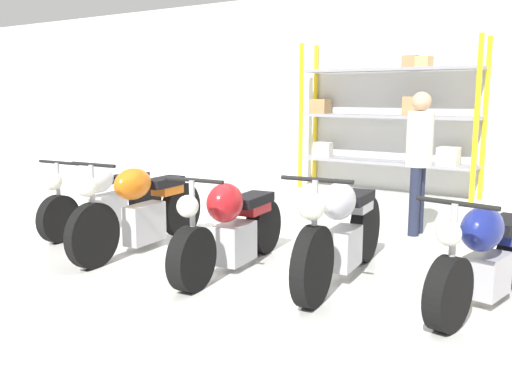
% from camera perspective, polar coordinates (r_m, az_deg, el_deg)
% --- Properties ---
extents(ground_plane, '(30.00, 30.00, 0.00)m').
position_cam_1_polar(ground_plane, '(5.85, -2.24, -7.32)').
color(ground_plane, silver).
extents(back_wall, '(30.00, 0.08, 3.60)m').
position_cam_1_polar(back_wall, '(10.37, 15.91, 9.85)').
color(back_wall, silver).
rests_on(back_wall, ground_plane).
extents(shelving_rack, '(3.19, 0.63, 2.62)m').
position_cam_1_polar(shelving_rack, '(10.17, 12.93, 7.33)').
color(shelving_rack, yellow).
rests_on(shelving_rack, ground_plane).
extents(motorcycle_white, '(0.63, 2.11, 0.96)m').
position_cam_1_polar(motorcycle_white, '(7.53, -14.87, -0.42)').
color(motorcycle_white, black).
rests_on(motorcycle_white, ground_plane).
extents(motorcycle_orange, '(0.56, 2.13, 1.05)m').
position_cam_1_polar(motorcycle_orange, '(6.39, -11.50, -1.61)').
color(motorcycle_orange, black).
rests_on(motorcycle_orange, ground_plane).
extents(motorcycle_red, '(0.59, 1.98, 1.00)m').
position_cam_1_polar(motorcycle_red, '(5.61, -2.46, -3.59)').
color(motorcycle_red, black).
rests_on(motorcycle_red, ground_plane).
extents(motorcycle_silver, '(0.61, 2.13, 1.06)m').
position_cam_1_polar(motorcycle_silver, '(5.29, 8.56, -3.92)').
color(motorcycle_silver, black).
rests_on(motorcycle_silver, ground_plane).
extents(motorcycle_blue, '(0.62, 1.93, 0.97)m').
position_cam_1_polar(motorcycle_blue, '(5.01, 22.01, -5.97)').
color(motorcycle_blue, black).
rests_on(motorcycle_blue, ground_plane).
extents(person_browsing, '(0.33, 0.33, 1.75)m').
position_cam_1_polar(person_browsing, '(7.21, 16.01, 3.94)').
color(person_browsing, '#1E2338').
rests_on(person_browsing, ground_plane).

